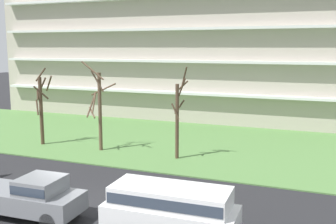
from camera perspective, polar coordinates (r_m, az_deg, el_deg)
ground at (r=20.76m, az=-13.60°, el=-12.63°), size 160.00×160.00×0.00m
grass_lawn_strip at (r=32.61m, az=0.73°, el=-4.23°), size 80.00×16.00×0.08m
apartment_building at (r=44.64m, az=7.08°, el=9.40°), size 48.50×12.08×15.62m
tree_far_left at (r=32.57m, az=-17.60°, el=0.79°), size 1.63×1.86×6.07m
tree_left at (r=29.62m, az=-9.85°, el=0.72°), size 2.06×2.11×6.68m
tree_center at (r=27.07m, az=1.42°, el=-0.56°), size 1.11×1.10×6.36m
pickup_gray_near_left at (r=19.44m, az=-19.20°, el=-11.22°), size 5.48×2.22×1.95m
van_white_center_left at (r=15.90m, az=0.36°, el=-13.90°), size 5.26×2.16×2.36m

